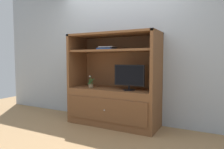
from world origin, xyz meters
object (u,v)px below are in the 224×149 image
potted_plant (91,85)px  media_console (113,96)px  magazine_stack (107,48)px  tv_monitor (129,77)px

potted_plant → media_console: bearing=11.4°
magazine_stack → potted_plant: bearing=-167.4°
tv_monitor → potted_plant: tv_monitor is taller
potted_plant → magazine_stack: size_ratio=0.63×
tv_monitor → potted_plant: size_ratio=2.42×
tv_monitor → magazine_stack: (-0.45, 0.06, 0.48)m
tv_monitor → magazine_stack: 0.66m
tv_monitor → magazine_stack: magazine_stack is taller
potted_plant → magazine_stack: (0.31, 0.07, 0.66)m
potted_plant → tv_monitor: bearing=0.5°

